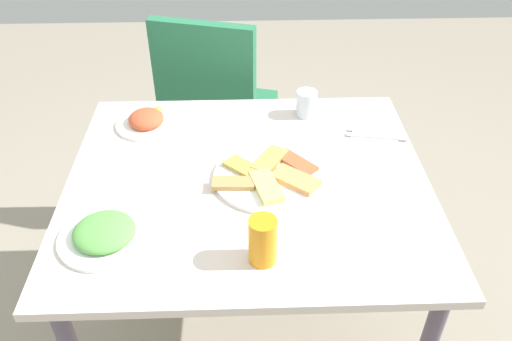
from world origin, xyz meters
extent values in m
plane|color=gray|center=(0.00, 0.00, 0.00)|extent=(6.00, 6.00, 0.00)
cube|color=silver|center=(0.00, 0.00, 0.71)|extent=(1.01, 0.89, 0.02)
cylinder|color=#534859|center=(-0.45, 0.38, 0.35)|extent=(0.04, 0.04, 0.70)
cylinder|color=#534859|center=(0.45, 0.38, 0.35)|extent=(0.04, 0.04, 0.70)
cube|color=#2A7850|center=(-0.10, 0.83, 0.43)|extent=(0.52, 0.52, 0.06)
cube|color=#2A7850|center=(-0.15, 0.65, 0.69)|extent=(0.40, 0.16, 0.46)
cylinder|color=#93714B|center=(0.13, 0.96, 0.20)|extent=(0.03, 0.03, 0.40)
cylinder|color=#93714B|center=(-0.23, 1.07, 0.20)|extent=(0.03, 0.03, 0.40)
cylinder|color=#93714B|center=(0.03, 0.60, 0.20)|extent=(0.03, 0.03, 0.40)
cylinder|color=#93714B|center=(-0.34, 0.70, 0.20)|extent=(0.03, 0.03, 0.40)
cylinder|color=white|center=(0.06, 0.00, 0.73)|extent=(0.31, 0.31, 0.01)
cube|color=#A15E37|center=(0.14, 0.05, 0.74)|extent=(0.12, 0.13, 0.01)
cube|color=#ECD570|center=(0.05, -0.06, 0.75)|extent=(0.10, 0.15, 0.02)
cube|color=tan|center=(0.13, -0.03, 0.75)|extent=(0.14, 0.13, 0.02)
cube|color=tan|center=(0.06, 0.06, 0.75)|extent=(0.12, 0.14, 0.01)
cube|color=gold|center=(-0.01, 0.03, 0.74)|extent=(0.12, 0.12, 0.01)
cube|color=tan|center=(-0.04, -0.04, 0.75)|extent=(0.12, 0.05, 0.01)
cylinder|color=white|center=(-0.35, -0.22, 0.73)|extent=(0.23, 0.23, 0.01)
ellipsoid|color=#60AF50|center=(-0.35, -0.22, 0.75)|extent=(0.16, 0.15, 0.05)
cylinder|color=white|center=(-0.32, 0.29, 0.73)|extent=(0.20, 0.20, 0.01)
ellipsoid|color=#D25533|center=(-0.32, 0.29, 0.75)|extent=(0.13, 0.13, 0.05)
sphere|color=#E0E544|center=(-0.29, 0.34, 0.75)|extent=(0.03, 0.03, 0.03)
cylinder|color=orange|center=(0.03, -0.30, 0.79)|extent=(0.09, 0.09, 0.12)
cylinder|color=silver|center=(0.20, 0.34, 0.77)|extent=(0.07, 0.07, 0.09)
cube|color=white|center=(0.41, 0.21, 0.73)|extent=(0.18, 0.18, 0.00)
cube|color=silver|center=(0.41, 0.19, 0.73)|extent=(0.18, 0.05, 0.00)
cube|color=silver|center=(0.41, 0.23, 0.73)|extent=(0.16, 0.03, 0.00)
camera|label=1|loc=(-0.02, -1.14, 1.64)|focal=36.51mm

